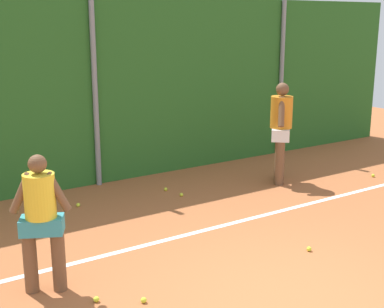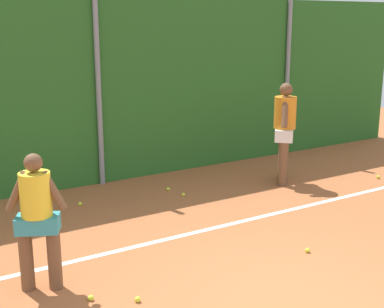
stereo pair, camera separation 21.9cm
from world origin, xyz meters
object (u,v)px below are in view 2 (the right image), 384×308
Objects in this scene: tennis_ball_0 at (91,298)px; tennis_ball_10 at (307,250)px; tennis_ball_6 at (168,189)px; tennis_ball_8 at (183,195)px; tennis_ball_9 at (25,248)px; player_midcourt at (284,128)px; tennis_ball_11 at (138,299)px; tennis_ball_3 at (80,204)px; tennis_ball_5 at (378,177)px; player_foreground_near at (37,215)px.

tennis_ball_10 is at bearing -6.21° from tennis_ball_0.
tennis_ball_8 is at bearing -80.03° from tennis_ball_6.
tennis_ball_8 is at bearing 15.59° from tennis_ball_9.
player_midcourt reaches higher than tennis_ball_9.
tennis_ball_6 is 1.00× the size of tennis_ball_10.
player_midcourt is 5.21m from tennis_ball_11.
tennis_ball_9 is 1.00× the size of tennis_ball_10.
tennis_ball_0 and tennis_ball_8 have the same top height.
tennis_ball_0 is 1.00× the size of tennis_ball_8.
tennis_ball_3 is at bearing 177.83° from tennis_ball_6.
tennis_ball_8 is 1.00× the size of tennis_ball_9.
tennis_ball_5 is (1.80, -0.81, -1.05)m from player_midcourt.
player_midcourt is at bearing 31.07° from tennis_ball_11.
player_midcourt is 2.34m from tennis_ball_8.
tennis_ball_8 is (3.11, 2.03, -0.88)m from player_foreground_near.
player_midcourt is 29.20× the size of tennis_ball_3.
tennis_ball_0 is (0.38, -0.56, -0.88)m from player_foreground_near.
tennis_ball_5 is at bearing 16.50° from tennis_ball_11.
tennis_ball_8 is at bearing 43.52° from tennis_ball_0.
tennis_ball_3 and tennis_ball_10 have the same top height.
tennis_ball_0 is 3.76m from tennis_ball_8.
tennis_ball_9 is at bearing -133.58° from tennis_ball_3.
tennis_ball_0 is 1.00× the size of tennis_ball_5.
tennis_ball_10 is at bearing -171.91° from player_midcourt.
tennis_ball_10 is at bearing -59.75° from tennis_ball_3.
player_foreground_near reaches higher than tennis_ball_8.
tennis_ball_11 is (-2.29, -2.89, 0.00)m from tennis_ball_8.
tennis_ball_10 is at bearing -32.48° from tennis_ball_9.
tennis_ball_6 and tennis_ball_10 have the same top height.
tennis_ball_6 is (2.65, 3.02, 0.00)m from tennis_ball_0.
tennis_ball_10 is (0.24, -2.91, 0.00)m from tennis_ball_8.
tennis_ball_9 is at bearing -68.48° from player_foreground_near.
tennis_ball_8 is (2.73, 2.59, 0.00)m from tennis_ball_0.
tennis_ball_0 is at bearing 158.67° from player_midcourt.
tennis_ball_6 is at bearing 99.97° from tennis_ball_8.
tennis_ball_3 is 3.43m from tennis_ball_11.
tennis_ball_8 is at bearing 125.64° from player_midcourt.
tennis_ball_9 is 2.18m from tennis_ball_11.
tennis_ball_0 is 1.00× the size of tennis_ball_9.
player_midcourt reaches higher than player_foreground_near.
tennis_ball_0 is at bearing -136.48° from tennis_ball_8.
tennis_ball_3 is at bearing 72.34° from tennis_ball_0.
tennis_ball_9 is at bearing 109.40° from tennis_ball_11.
tennis_ball_5 is 6.89m from tennis_ball_9.
tennis_ball_9 and tennis_ball_11 have the same top height.
tennis_ball_5 is 1.00× the size of tennis_ball_6.
player_foreground_near is at bearing 124.32° from tennis_ball_0.
tennis_ball_5 is (6.60, 1.52, 0.00)m from tennis_ball_0.
tennis_ball_5 is at bearing -146.07° from player_foreground_near.
player_midcourt is 29.20× the size of tennis_ball_9.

